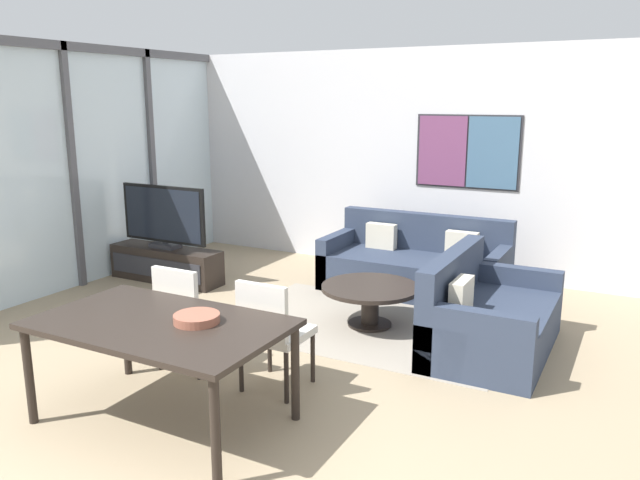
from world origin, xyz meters
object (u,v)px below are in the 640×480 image
at_px(fruit_bowl, 197,318).
at_px(sofa_side, 484,320).
at_px(coffee_table, 370,296).
at_px(dining_table, 160,330).
at_px(dining_chair_centre, 272,328).
at_px(sofa_main, 416,267).
at_px(tv_console, 166,264).
at_px(television, 164,217).
at_px(dining_chair_left, 187,310).

bearing_deg(fruit_bowl, sofa_side, 57.71).
relative_size(sofa_side, coffee_table, 1.66).
xyz_separation_m(coffee_table, dining_table, (-0.51, -2.37, 0.36)).
bearing_deg(dining_chair_centre, sofa_side, 52.04).
relative_size(sofa_main, coffee_table, 2.16).
relative_size(sofa_side, dining_table, 0.93).
bearing_deg(dining_chair_centre, tv_console, 145.23).
relative_size(tv_console, sofa_side, 0.93).
distance_m(sofa_side, coffee_table, 1.12).
xyz_separation_m(television, dining_chair_left, (1.90, -1.87, -0.29)).
bearing_deg(sofa_side, fruit_bowl, 147.71).
xyz_separation_m(dining_chair_centre, fruit_bowl, (-0.17, -0.64, 0.26)).
height_order(television, dining_chair_left, television).
height_order(television, sofa_main, television).
height_order(sofa_side, coffee_table, sofa_side).
distance_m(tv_console, dining_table, 3.53).
xyz_separation_m(tv_console, dining_table, (2.31, -2.63, 0.45)).
bearing_deg(fruit_bowl, dining_chair_centre, 74.83).
height_order(dining_chair_left, fruit_bowl, dining_chair_left).
bearing_deg(dining_chair_centre, fruit_bowl, -105.17).
relative_size(television, coffee_table, 1.27).
bearing_deg(dining_chair_left, tv_console, 135.40).
xyz_separation_m(coffee_table, dining_chair_centre, (-0.10, -1.63, 0.20)).
height_order(tv_console, coffee_table, tv_console).
distance_m(sofa_main, dining_chair_left, 3.10).
relative_size(sofa_side, fruit_bowl, 5.13).
bearing_deg(sofa_main, fruit_bowl, -94.32).
relative_size(television, fruit_bowl, 3.94).
height_order(tv_console, sofa_side, sofa_side).
height_order(coffee_table, dining_table, dining_table).
distance_m(sofa_side, dining_chair_left, 2.57).
bearing_deg(dining_chair_centre, sofa_main, 88.11).
bearing_deg(sofa_side, sofa_main, 38.72).
bearing_deg(television, dining_chair_centre, -34.78).
xyz_separation_m(sofa_side, dining_chair_left, (-2.04, -1.55, 0.23)).
height_order(television, sofa_side, television).
bearing_deg(fruit_bowl, tv_console, 135.16).
distance_m(sofa_main, dining_chair_centre, 2.97).
relative_size(tv_console, television, 1.21).
height_order(sofa_main, dining_chair_left, dining_chair_left).
distance_m(coffee_table, fruit_bowl, 2.33).
distance_m(tv_console, dining_chair_centre, 3.32).
relative_size(television, dining_chair_left, 1.38).
distance_m(television, dining_chair_left, 2.68).
xyz_separation_m(coffee_table, dining_chair_left, (-0.92, -1.61, 0.20)).
distance_m(dining_table, dining_chair_centre, 0.86).
relative_size(tv_console, dining_chair_left, 1.67).
relative_size(dining_chair_left, dining_chair_centre, 1.00).
xyz_separation_m(tv_console, dining_chair_centre, (2.72, -1.89, 0.30)).
relative_size(coffee_table, dining_chair_centre, 1.08).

